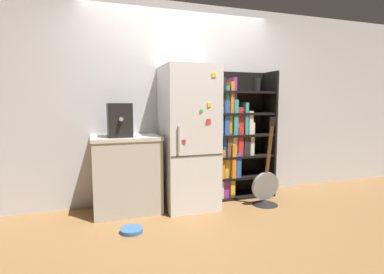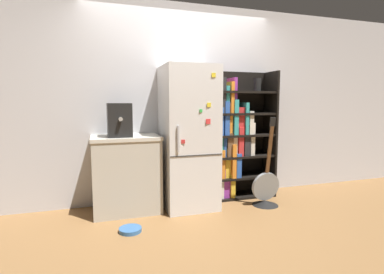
# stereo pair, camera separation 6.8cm
# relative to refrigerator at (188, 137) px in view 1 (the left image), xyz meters

# --- Properties ---
(ground_plane) EXTENTS (16.00, 16.00, 0.00)m
(ground_plane) POSITION_rel_refrigerator_xyz_m (0.00, -0.12, -0.88)
(ground_plane) COLOR olive
(wall_back) EXTENTS (8.00, 0.05, 2.60)m
(wall_back) POSITION_rel_refrigerator_xyz_m (0.00, 0.36, 0.42)
(wall_back) COLOR silver
(wall_back) RESTS_ON ground_plane
(refrigerator) EXTENTS (0.64, 0.69, 1.75)m
(refrigerator) POSITION_rel_refrigerator_xyz_m (0.00, 0.00, 0.00)
(refrigerator) COLOR silver
(refrigerator) RESTS_ON ground_plane
(bookshelf) EXTENTS (0.87, 0.37, 1.74)m
(bookshelf) POSITION_rel_refrigerator_xyz_m (0.73, 0.17, -0.05)
(bookshelf) COLOR black
(bookshelf) RESTS_ON ground_plane
(kitchen_counter) EXTENTS (0.80, 0.57, 0.92)m
(kitchen_counter) POSITION_rel_refrigerator_xyz_m (-0.76, 0.06, -0.42)
(kitchen_counter) COLOR #BCB7A8
(kitchen_counter) RESTS_ON ground_plane
(espresso_machine) EXTENTS (0.27, 0.37, 0.39)m
(espresso_machine) POSITION_rel_refrigerator_xyz_m (-0.83, 0.01, 0.23)
(espresso_machine) COLOR black
(espresso_machine) RESTS_ON kitchen_counter
(guitar) EXTENTS (0.37, 0.33, 1.13)m
(guitar) POSITION_rel_refrigerator_xyz_m (0.94, -0.29, -0.71)
(guitar) COLOR black
(guitar) RESTS_ON ground_plane
(pet_bowl) EXTENTS (0.23, 0.23, 0.04)m
(pet_bowl) POSITION_rel_refrigerator_xyz_m (-0.79, -0.57, -0.85)
(pet_bowl) COLOR #3366A5
(pet_bowl) RESTS_ON ground_plane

